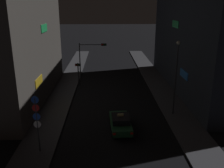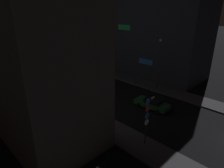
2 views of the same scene
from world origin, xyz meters
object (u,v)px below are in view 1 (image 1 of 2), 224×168
at_px(street_lamp_near_block, 176,71).
at_px(traffic_light_left_kerb, 78,70).
at_px(taxi, 120,122).
at_px(traffic_light_overhead, 89,54).
at_px(sign_pole_left, 37,119).

bearing_deg(street_lamp_near_block, traffic_light_left_kerb, 137.60).
bearing_deg(taxi, traffic_light_overhead, 103.04).
bearing_deg(traffic_light_left_kerb, taxi, -68.35).
bearing_deg(traffic_light_overhead, street_lamp_near_block, -53.81).
bearing_deg(traffic_light_left_kerb, sign_pole_left, -94.69).
relative_size(taxi, sign_pole_left, 0.97).
xyz_separation_m(traffic_light_overhead, traffic_light_left_kerb, (-1.49, -3.00, -1.69)).
height_order(taxi, sign_pole_left, sign_pole_left).
distance_m(taxi, traffic_light_left_kerb, 14.33).
relative_size(traffic_light_left_kerb, street_lamp_near_block, 0.45).
bearing_deg(street_lamp_near_block, sign_pole_left, -151.38).
distance_m(traffic_light_left_kerb, sign_pole_left, 17.00).
height_order(taxi, traffic_light_overhead, traffic_light_overhead).
height_order(sign_pole_left, street_lamp_near_block, street_lamp_near_block).
bearing_deg(sign_pole_left, traffic_light_overhead, 81.77).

